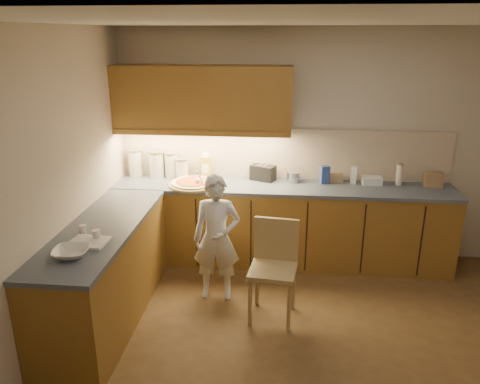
{
  "coord_description": "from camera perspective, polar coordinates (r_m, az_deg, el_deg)",
  "views": [
    {
      "loc": [
        -0.36,
        -3.25,
        2.54
      ],
      "look_at": [
        -0.8,
        1.2,
        1.0
      ],
      "focal_mm": 35.0,
      "sensor_mm": 36.0,
      "label": 1
    }
  ],
  "objects": [
    {
      "name": "spice_jar_a",
      "position": [
        4.16,
        -18.62,
        -4.36
      ],
      "size": [
        0.06,
        0.06,
        0.08
      ],
      "primitive_type": "cylinder",
      "rotation": [
        0.0,
        0.0,
        -0.03
      ],
      "color": "silver",
      "rests_on": "l_counter"
    },
    {
      "name": "dough_cloth",
      "position": [
        3.98,
        -17.98,
        -5.83
      ],
      "size": [
        0.31,
        0.25,
        0.02
      ],
      "primitive_type": "cube",
      "rotation": [
        0.0,
        0.0,
        -0.07
      ],
      "color": "silver",
      "rests_on": "l_counter"
    },
    {
      "name": "card_box_b",
      "position": [
        5.57,
        22.47,
        1.42
      ],
      "size": [
        0.2,
        0.16,
        0.15
      ],
      "primitive_type": "cube",
      "rotation": [
        0.0,
        0.0,
        -0.06
      ],
      "color": "#9C7A54",
      "rests_on": "l_counter"
    },
    {
      "name": "canister_c",
      "position": [
        5.51,
        -8.38,
        3.31
      ],
      "size": [
        0.16,
        0.16,
        0.3
      ],
      "rotation": [
        0.0,
        0.0,
        -0.09
      ],
      "color": "beige",
      "rests_on": "l_counter"
    },
    {
      "name": "steel_pot",
      "position": [
        5.33,
        6.52,
        1.85
      ],
      "size": [
        0.15,
        0.15,
        0.12
      ],
      "color": "#A9A9AD",
      "rests_on": "l_counter"
    },
    {
      "name": "room",
      "position": [
        3.38,
        11.6,
        3.84
      ],
      "size": [
        4.54,
        4.5,
        2.62
      ],
      "color": "#50371B",
      "rests_on": "ground"
    },
    {
      "name": "white_bottle",
      "position": [
        5.38,
        13.69,
        2.03
      ],
      "size": [
        0.08,
        0.08,
        0.2
      ],
      "primitive_type": "cube",
      "rotation": [
        0.0,
        0.0,
        -0.18
      ],
      "color": "silver",
      "rests_on": "l_counter"
    },
    {
      "name": "canister_d",
      "position": [
        5.45,
        -7.07,
        2.87
      ],
      "size": [
        0.15,
        0.15,
        0.24
      ],
      "rotation": [
        0.0,
        0.0,
        0.37
      ],
      "color": "silver",
      "rests_on": "l_counter"
    },
    {
      "name": "backsplash",
      "position": [
        5.4,
        5.33,
        4.66
      ],
      "size": [
        3.75,
        0.02,
        0.58
      ],
      "primitive_type": "cube",
      "color": "#C6B399",
      "rests_on": "l_counter"
    },
    {
      "name": "spice_jar_b",
      "position": [
        4.01,
        -17.11,
        -5.03
      ],
      "size": [
        0.08,
        0.08,
        0.09
      ],
      "primitive_type": "cylinder",
      "rotation": [
        0.0,
        0.0,
        0.24
      ],
      "color": "silver",
      "rests_on": "l_counter"
    },
    {
      "name": "mixing_bowl",
      "position": [
        3.79,
        -19.91,
        -6.95
      ],
      "size": [
        0.3,
        0.3,
        0.07
      ],
      "primitive_type": "imported",
      "rotation": [
        0.0,
        0.0,
        0.13
      ],
      "color": "silver",
      "rests_on": "l_counter"
    },
    {
      "name": "upper_cabinets",
      "position": [
        5.2,
        -4.63,
        11.3
      ],
      "size": [
        1.95,
        0.36,
        0.73
      ],
      "color": "olive",
      "rests_on": "ground"
    },
    {
      "name": "tall_jar",
      "position": [
        5.46,
        18.88,
        2.06
      ],
      "size": [
        0.08,
        0.08,
        0.25
      ],
      "rotation": [
        0.0,
        0.0,
        -0.23
      ],
      "color": "silver",
      "rests_on": "l_counter"
    },
    {
      "name": "oil_jug",
      "position": [
        5.43,
        -4.21,
        3.1
      ],
      "size": [
        0.12,
        0.11,
        0.3
      ],
      "rotation": [
        0.0,
        0.0,
        0.4
      ],
      "color": "gold",
      "rests_on": "l_counter"
    },
    {
      "name": "blue_box",
      "position": [
        5.32,
        10.28,
        2.08
      ],
      "size": [
        0.12,
        0.1,
        0.2
      ],
      "primitive_type": "cube",
      "rotation": [
        0.0,
        0.0,
        0.33
      ],
      "color": "#314995",
      "rests_on": "l_counter"
    },
    {
      "name": "wooden_chair",
      "position": [
        4.35,
        4.18,
        -8.49
      ],
      "size": [
        0.46,
        0.46,
        0.92
      ],
      "rotation": [
        0.0,
        0.0,
        -0.12
      ],
      "color": "tan",
      "rests_on": "ground"
    },
    {
      "name": "canister_a",
      "position": [
        5.61,
        -12.64,
        3.49
      ],
      "size": [
        0.16,
        0.16,
        0.32
      ],
      "rotation": [
        0.0,
        0.0,
        0.06
      ],
      "color": "beige",
      "rests_on": "l_counter"
    },
    {
      "name": "pizza_on_board",
      "position": [
        5.2,
        -5.69,
        1.05
      ],
      "size": [
        0.55,
        0.55,
        0.22
      ],
      "rotation": [
        0.0,
        0.0,
        -0.33
      ],
      "color": "tan",
      "rests_on": "l_counter"
    },
    {
      "name": "l_counter",
      "position": [
        4.99,
        -1.36,
        -5.65
      ],
      "size": [
        3.77,
        2.62,
        0.92
      ],
      "color": "olive",
      "rests_on": "ground"
    },
    {
      "name": "toaster",
      "position": [
        5.36,
        2.81,
        2.36
      ],
      "size": [
        0.31,
        0.25,
        0.18
      ],
      "rotation": [
        0.0,
        0.0,
        -0.41
      ],
      "color": "black",
      "rests_on": "l_counter"
    },
    {
      "name": "flat_pack",
      "position": [
        5.42,
        15.75,
        1.36
      ],
      "size": [
        0.22,
        0.16,
        0.09
      ],
      "primitive_type": "cube",
      "rotation": [
        0.0,
        0.0,
        0.03
      ],
      "color": "white",
      "rests_on": "l_counter"
    },
    {
      "name": "canister_b",
      "position": [
        5.53,
        -10.13,
        3.37
      ],
      "size": [
        0.18,
        0.18,
        0.31
      ],
      "rotation": [
        0.0,
        0.0,
        -0.42
      ],
      "color": "beige",
      "rests_on": "l_counter"
    },
    {
      "name": "child",
      "position": [
        4.57,
        -2.85,
        -5.67
      ],
      "size": [
        0.47,
        0.32,
        1.27
      ],
      "primitive_type": "imported",
      "rotation": [
        0.0,
        0.0,
        0.04
      ],
      "color": "white",
      "rests_on": "ground"
    },
    {
      "name": "card_box_a",
      "position": [
        5.4,
        11.62,
        1.72
      ],
      "size": [
        0.15,
        0.1,
        0.1
      ],
      "primitive_type": "cube",
      "rotation": [
        0.0,
        0.0,
        0.0
      ],
      "color": "tan",
      "rests_on": "l_counter"
    }
  ]
}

